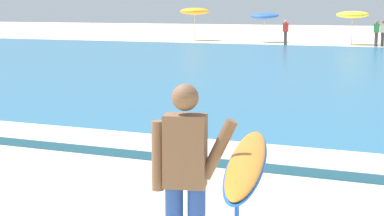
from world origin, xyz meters
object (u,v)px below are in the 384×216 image
object	(u,v)px
beachgoer_near_row_left	(383,32)
beachgoer_near_row_mid	(286,32)
surfer_with_board	(214,170)
beach_umbrella_2	(353,15)
beach_umbrella_0	(195,11)
beach_umbrella_1	(264,16)
beachgoer_near_row_right	(376,33)

from	to	relation	value
beachgoer_near_row_left	beachgoer_near_row_mid	bearing A→B (deg)	-169.21
surfer_with_board	beach_umbrella_2	distance (m)	36.53
beach_umbrella_0	beach_umbrella_2	xyz separation A→B (m)	(11.28, -0.99, -0.18)
beachgoer_near_row_mid	surfer_with_board	bearing A→B (deg)	-76.40
beach_umbrella_0	beach_umbrella_2	bearing A→B (deg)	-5.03
beach_umbrella_1	beachgoer_near_row_mid	size ratio (longest dim) A/B	1.29
beach_umbrella_1	beachgoer_near_row_left	bearing A→B (deg)	-13.93
beachgoer_near_row_left	beachgoer_near_row_mid	xyz separation A→B (m)	(-5.73, -1.09, 0.00)
beachgoer_near_row_left	beachgoer_near_row_right	size ratio (longest dim) A/B	1.00
beach_umbrella_0	beach_umbrella_1	world-z (taller)	beach_umbrella_0
surfer_with_board	beachgoer_near_row_left	distance (m)	35.01
beachgoer_near_row_right	beachgoer_near_row_left	bearing A→B (deg)	49.23
surfer_with_board	beachgoer_near_row_mid	size ratio (longest dim) A/B	1.55
beach_umbrella_2	beach_umbrella_1	bearing A→B (deg)	173.59
beach_umbrella_0	beachgoer_near_row_right	world-z (taller)	beach_umbrella_0
beach_umbrella_2	beachgoer_near_row_mid	size ratio (longest dim) A/B	1.37
beach_umbrella_1	surfer_with_board	bearing A→B (deg)	-74.15
beach_umbrella_1	beachgoer_near_row_mid	distance (m)	3.95
surfer_with_board	beach_umbrella_1	world-z (taller)	beach_umbrella_1
surfer_with_board	beach_umbrella_2	size ratio (longest dim) A/B	1.13
beach_umbrella_2	beachgoer_near_row_left	xyz separation A→B (m)	(2.03, -1.32, -1.05)
beachgoer_near_row_right	beach_umbrella_1	bearing A→B (deg)	162.92
surfer_with_board	beachgoer_near_row_left	bearing A→B (deg)	94.02
beach_umbrella_1	beach_umbrella_2	xyz separation A→B (m)	(5.99, -0.67, 0.12)
beachgoer_near_row_mid	beachgoer_near_row_right	distance (m)	5.46
beachgoer_near_row_left	beachgoer_near_row_right	xyz separation A→B (m)	(-0.32, -0.38, 0.00)
beach_umbrella_1	beachgoer_near_row_left	xyz separation A→B (m)	(8.03, -1.99, -0.92)
beach_umbrella_1	beach_umbrella_2	bearing A→B (deg)	-6.41
beach_umbrella_0	beachgoer_near_row_right	size ratio (longest dim) A/B	1.48
surfer_with_board	beach_umbrella_1	distance (m)	38.38
surfer_with_board	beachgoer_near_row_mid	bearing A→B (deg)	103.60
beach_umbrella_2	beachgoer_near_row_left	bearing A→B (deg)	-32.93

